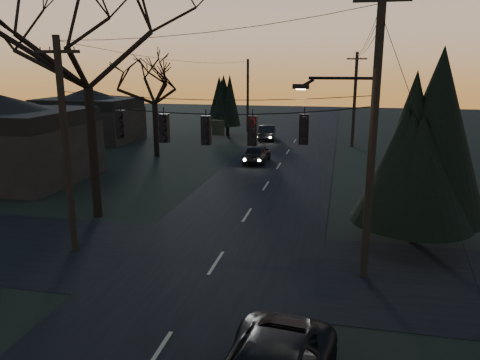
% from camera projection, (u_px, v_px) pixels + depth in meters
% --- Properties ---
extents(main_road, '(8.00, 120.00, 0.02)m').
position_uv_depth(main_road, '(260.00, 194.00, 27.48)').
color(main_road, black).
rests_on(main_road, ground).
extents(cross_road, '(60.00, 7.00, 0.02)m').
position_uv_depth(cross_road, '(216.00, 263.00, 17.99)').
color(cross_road, black).
rests_on(cross_road, ground).
extents(utility_pole_right, '(5.00, 0.30, 10.00)m').
position_uv_depth(utility_pole_right, '(363.00, 277.00, 16.86)').
color(utility_pole_right, black).
rests_on(utility_pole_right, ground).
extents(utility_pole_left, '(1.80, 0.30, 8.50)m').
position_uv_depth(utility_pole_left, '(75.00, 250.00, 19.23)').
color(utility_pole_left, black).
rests_on(utility_pole_left, ground).
extents(utility_pole_far_r, '(1.80, 0.30, 8.50)m').
position_uv_depth(utility_pole_far_r, '(352.00, 147.00, 43.41)').
color(utility_pole_far_r, black).
rests_on(utility_pole_far_r, ground).
extents(utility_pole_far_l, '(0.30, 0.30, 8.00)m').
position_uv_depth(utility_pole_far_l, '(248.00, 131.00, 53.37)').
color(utility_pole_far_l, black).
rests_on(utility_pole_far_l, ground).
extents(span_signal_assembly, '(11.50, 0.44, 1.63)m').
position_uv_depth(span_signal_assembly, '(208.00, 128.00, 16.79)').
color(span_signal_assembly, black).
rests_on(span_signal_assembly, ground).
extents(bare_tree_left, '(10.33, 10.33, 12.70)m').
position_uv_depth(bare_tree_left, '(84.00, 32.00, 21.40)').
color(bare_tree_left, black).
rests_on(bare_tree_left, ground).
extents(evergreen_right, '(4.73, 4.73, 7.61)m').
position_uv_depth(evergreen_right, '(423.00, 141.00, 18.99)').
color(evergreen_right, black).
rests_on(evergreen_right, ground).
extents(bare_tree_dist, '(6.71, 6.71, 8.69)m').
position_uv_depth(bare_tree_dist, '(154.00, 82.00, 37.30)').
color(bare_tree_dist, black).
rests_on(bare_tree_dist, ground).
extents(evergreen_dist, '(3.62, 3.62, 5.71)m').
position_uv_depth(evergreen_dist, '(227.00, 103.00, 49.20)').
color(evergreen_dist, black).
rests_on(evergreen_dist, ground).
extents(house_left_near, '(10.00, 8.00, 5.60)m').
position_uv_depth(house_left_near, '(3.00, 138.00, 30.31)').
color(house_left_near, black).
rests_on(house_left_near, ground).
extents(house_left_far, '(9.00, 7.00, 5.20)m').
position_uv_depth(house_left_far, '(89.00, 115.00, 46.15)').
color(house_left_far, black).
rests_on(house_left_far, ground).
extents(sedan_oncoming_a, '(1.77, 4.24, 1.43)m').
position_uv_depth(sedan_oncoming_a, '(257.00, 153.00, 36.29)').
color(sedan_oncoming_a, black).
rests_on(sedan_oncoming_a, ground).
extents(sedan_oncoming_b, '(2.07, 4.66, 1.49)m').
position_uv_depth(sedan_oncoming_b, '(267.00, 132.00, 47.22)').
color(sedan_oncoming_b, black).
rests_on(sedan_oncoming_b, ground).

